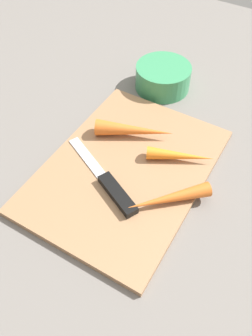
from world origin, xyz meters
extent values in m
plane|color=slate|center=(0.00, 0.00, 0.00)|extent=(1.40, 1.40, 0.00)
cube|color=#99704C|center=(0.00, 0.00, 0.01)|extent=(0.36, 0.26, 0.01)
cube|color=#B7B7BC|center=(-0.02, 0.07, 0.01)|extent=(0.06, 0.11, 0.00)
cube|color=black|center=(-0.06, -0.02, 0.02)|extent=(0.06, 0.09, 0.01)
cone|color=orange|center=(0.07, 0.03, 0.03)|extent=(0.09, 0.14, 0.03)
cone|color=orange|center=(-0.03, -0.09, 0.02)|extent=(0.12, 0.12, 0.02)
cone|color=orange|center=(0.06, -0.07, 0.02)|extent=(0.07, 0.12, 0.02)
cylinder|color=#388C59|center=(0.25, 0.05, 0.03)|extent=(0.12, 0.12, 0.05)
camera|label=1|loc=(-0.34, -0.20, 0.49)|focal=37.94mm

